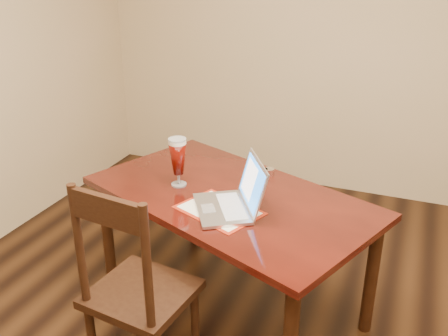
% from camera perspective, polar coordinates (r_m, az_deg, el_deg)
% --- Properties ---
extents(room_shell, '(4.51, 5.01, 2.71)m').
position_cam_1_polar(room_shell, '(1.66, 6.44, 17.34)').
color(room_shell, tan).
rests_on(room_shell, ground).
extents(dining_table, '(1.76, 1.39, 1.01)m').
position_cam_1_polar(dining_table, '(2.74, 0.55, -4.46)').
color(dining_table, '#440F09').
rests_on(dining_table, ground).
extents(dining_chair, '(0.50, 0.48, 1.06)m').
position_cam_1_polar(dining_chair, '(2.40, -10.00, -13.75)').
color(dining_chair, black).
rests_on(dining_chair, ground).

